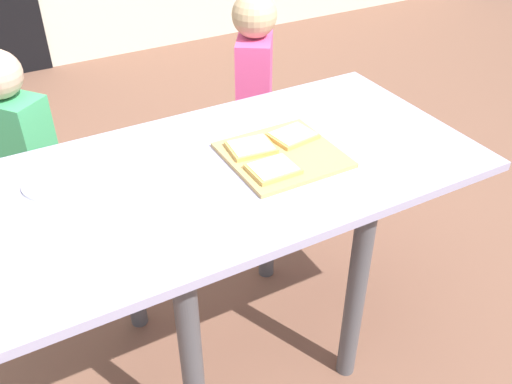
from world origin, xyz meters
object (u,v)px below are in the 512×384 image
Objects in this scene: child_left at (23,166)px; dining_table at (234,201)px; pizza_slice_far_right at (293,135)px; plate_white_left at (55,182)px; child_right at (255,94)px; cutting_board at (282,155)px; pizza_slice_near_left at (273,169)px; pizza_slice_far_left at (251,147)px.

dining_table is at bearing -51.99° from child_left.
pizza_slice_far_right is 0.15× the size of child_left.
dining_table is at bearing -18.75° from plate_white_left.
dining_table is at bearing -123.05° from child_right.
child_right is (0.31, 0.74, -0.18)m from cutting_board.
child_left is (-0.74, 0.62, -0.23)m from pizza_slice_far_right.
pizza_slice_far_right reaches higher than dining_table.
child_right reaches higher than pizza_slice_near_left.
child_right is (0.93, 0.55, -0.18)m from plate_white_left.
pizza_slice_near_left is at bearing -24.80° from plate_white_left.
plate_white_left is at bearing -84.81° from child_left.
cutting_board is at bearing -45.64° from child_left.
pizza_slice_near_left reaches higher than cutting_board.
child_left reaches higher than cutting_board.
cutting_board reaches higher than dining_table.
pizza_slice_far_right is at bearing -39.85° from child_left.
child_left reaches higher than pizza_slice_far_left.
child_left is (-0.51, 0.66, -0.08)m from dining_table.
pizza_slice_near_left is at bearing -90.82° from pizza_slice_far_left.
dining_table is 1.44× the size of child_left.
pizza_slice_near_left is (0.08, -0.09, 0.14)m from dining_table.
plate_white_left is at bearing 167.70° from pizza_slice_far_left.
plate_white_left is (-0.55, 0.25, -0.02)m from pizza_slice_near_left.
plate_white_left reaches higher than dining_table.
cutting_board is 0.97m from child_left.
pizza_slice_near_left is (-0.15, -0.13, 0.00)m from pizza_slice_far_right.
child_right reaches higher than pizza_slice_far_right.
pizza_slice_near_left is at bearing -51.72° from child_left.
child_right reaches higher than pizza_slice_far_left.
child_right is (0.38, 0.81, -0.20)m from pizza_slice_near_left.
pizza_slice_far_left is at bearing 138.50° from cutting_board.
child_right is at bearing 70.66° from pizza_slice_far_right.
child_right reaches higher than dining_table.
child_right is (0.38, 0.67, -0.20)m from pizza_slice_far_left.
dining_table is 4.50× the size of cutting_board.
plate_white_left is (-0.55, 0.12, -0.02)m from pizza_slice_far_left.
pizza_slice_near_left is (-0.00, -0.13, 0.00)m from pizza_slice_far_left.
cutting_board is 0.65m from plate_white_left.
dining_table is 10.83× the size of pizza_slice_near_left.
cutting_board reaches higher than plate_white_left.
pizza_slice_far_right is (0.07, 0.06, 0.01)m from cutting_board.
child_right reaches higher than plate_white_left.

